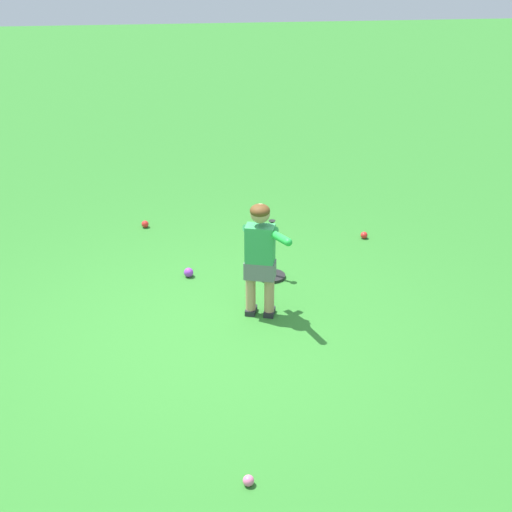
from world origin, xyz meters
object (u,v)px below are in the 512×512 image
object	(u,v)px
child_batter	(261,250)
play_ball_far_right	(257,235)
play_ball_behind_batter	(189,272)
play_ball_by_bucket	(248,481)
play_ball_center_lawn	(145,224)
batting_tee	(272,268)
play_ball_midfield	(364,235)

from	to	relation	value
child_batter	play_ball_far_right	bearing A→B (deg)	84.41
play_ball_behind_batter	play_ball_by_bucket	xyz separation A→B (m)	(0.29, -2.95, -0.01)
play_ball_center_lawn	batting_tee	xyz separation A→B (m)	(1.29, -1.43, 0.06)
play_ball_far_right	batting_tee	bearing A→B (deg)	-88.20
child_batter	play_ball_midfield	distance (m)	2.15
play_ball_far_right	batting_tee	size ratio (longest dim) A/B	0.14
play_ball_behind_batter	play_ball_center_lawn	bearing A→B (deg)	109.45
play_ball_behind_batter	play_ball_by_bucket	size ratio (longest dim) A/B	1.30
play_ball_midfield	play_ball_far_right	world-z (taller)	play_ball_far_right
child_batter	play_ball_far_right	world-z (taller)	child_batter
child_batter	play_ball_far_right	xyz separation A→B (m)	(0.17, 1.69, -0.61)
child_batter	play_ball_center_lawn	distance (m)	2.49
play_ball_behind_batter	play_ball_midfield	distance (m)	2.12
play_ball_midfield	batting_tee	size ratio (longest dim) A/B	0.13
play_ball_behind_batter	play_ball_midfield	size ratio (longest dim) A/B	1.22
play_ball_far_right	child_batter	bearing A→B (deg)	-95.59
play_ball_behind_batter	batting_tee	bearing A→B (deg)	-7.88
play_ball_midfield	play_ball_center_lawn	distance (m)	2.53
play_ball_by_bucket	batting_tee	bearing A→B (deg)	79.21
child_batter	play_ball_behind_batter	xyz separation A→B (m)	(-0.63, 0.83, -0.60)
play_ball_midfield	play_ball_far_right	distance (m)	1.21
play_ball_midfield	batting_tee	xyz separation A→B (m)	(-1.17, -0.83, 0.06)
play_ball_midfield	play_ball_far_right	xyz separation A→B (m)	(-1.20, 0.15, 0.00)
child_batter	play_ball_far_right	distance (m)	1.81
play_ball_by_bucket	batting_tee	size ratio (longest dim) A/B	0.12
play_ball_behind_batter	play_ball_center_lawn	distance (m)	1.40
play_ball_midfield	play_ball_far_right	size ratio (longest dim) A/B	0.94
play_ball_far_right	play_ball_behind_batter	bearing A→B (deg)	-132.73
play_ball_behind_batter	play_ball_midfield	world-z (taller)	play_ball_behind_batter
play_ball_center_lawn	child_batter	bearing A→B (deg)	-63.05
child_batter	play_ball_behind_batter	distance (m)	1.21
play_ball_center_lawn	play_ball_far_right	size ratio (longest dim) A/B	0.99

